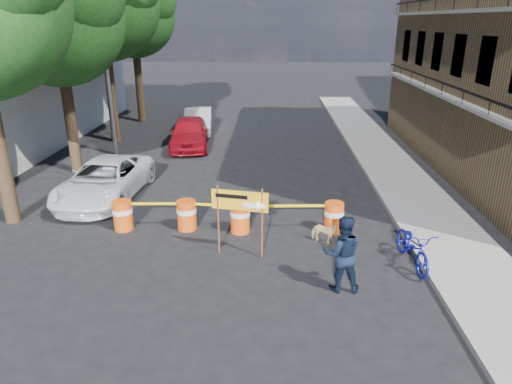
# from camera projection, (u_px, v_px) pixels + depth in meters

# --- Properties ---
(ground) EXTENTS (120.00, 120.00, 0.00)m
(ground) POSITION_uv_depth(u_px,v_px,m) (225.00, 256.00, 12.11)
(ground) COLOR black
(ground) RESTS_ON ground
(sidewalk_east) EXTENTS (2.40, 40.00, 0.15)m
(sidewalk_east) POSITION_uv_depth(u_px,v_px,m) (401.00, 181.00, 17.50)
(sidewalk_east) COLOR gray
(sidewalk_east) RESTS_ON ground
(tree_mid_a) EXTENTS (5.25, 5.00, 8.68)m
(tree_mid_a) POSITION_uv_depth(u_px,v_px,m) (57.00, 16.00, 16.75)
(tree_mid_a) COLOR #332316
(tree_mid_a) RESTS_ON ground
(tree_mid_b) EXTENTS (5.67, 5.40, 9.62)m
(tree_mid_b) POSITION_uv_depth(u_px,v_px,m) (102.00, 1.00, 21.17)
(tree_mid_b) COLOR #332316
(tree_mid_b) RESTS_ON ground
(tree_far) EXTENTS (5.04, 4.80, 8.84)m
(tree_far) POSITION_uv_depth(u_px,v_px,m) (134.00, 14.00, 26.02)
(tree_far) COLOR #332316
(tree_far) RESTS_ON ground
(streetlamp) EXTENTS (1.25, 0.18, 8.00)m
(streetlamp) POSITION_uv_depth(u_px,v_px,m) (107.00, 57.00, 19.63)
(streetlamp) COLOR gray
(streetlamp) RESTS_ON ground
(barrel_far_left) EXTENTS (0.58, 0.58, 0.90)m
(barrel_far_left) POSITION_uv_depth(u_px,v_px,m) (123.00, 215.00, 13.48)
(barrel_far_left) COLOR #E8400D
(barrel_far_left) RESTS_ON ground
(barrel_mid_left) EXTENTS (0.58, 0.58, 0.90)m
(barrel_mid_left) POSITION_uv_depth(u_px,v_px,m) (187.00, 214.00, 13.50)
(barrel_mid_left) COLOR #E8400D
(barrel_mid_left) RESTS_ON ground
(barrel_mid_right) EXTENTS (0.58, 0.58, 0.90)m
(barrel_mid_right) POSITION_uv_depth(u_px,v_px,m) (240.00, 217.00, 13.31)
(barrel_mid_right) COLOR #E8400D
(barrel_mid_right) RESTS_ON ground
(barrel_far_right) EXTENTS (0.58, 0.58, 0.90)m
(barrel_far_right) POSITION_uv_depth(u_px,v_px,m) (334.00, 217.00, 13.35)
(barrel_far_right) COLOR #E8400D
(barrel_far_right) RESTS_ON ground
(detour_sign) EXTENTS (1.47, 0.46, 1.92)m
(detour_sign) POSITION_uv_depth(u_px,v_px,m) (247.00, 207.00, 11.62)
(detour_sign) COLOR #592D19
(detour_sign) RESTS_ON ground
(pedestrian) EXTENTS (0.90, 0.70, 1.84)m
(pedestrian) POSITION_uv_depth(u_px,v_px,m) (342.00, 254.00, 10.30)
(pedestrian) COLOR black
(pedestrian) RESTS_ON ground
(bicycle) EXTENTS (0.79, 1.11, 1.98)m
(bicycle) POSITION_uv_depth(u_px,v_px,m) (415.00, 229.00, 11.33)
(bicycle) COLOR #161DB4
(bicycle) RESTS_ON ground
(dog) EXTENTS (0.82, 0.61, 0.63)m
(dog) POSITION_uv_depth(u_px,v_px,m) (323.00, 232.00, 12.71)
(dog) COLOR #E0C380
(dog) RESTS_ON ground
(suv_white) EXTENTS (2.55, 5.02, 1.36)m
(suv_white) POSITION_uv_depth(u_px,v_px,m) (105.00, 180.00, 15.76)
(suv_white) COLOR silver
(suv_white) RESTS_ON ground
(sedan_red) EXTENTS (2.28, 4.58, 1.50)m
(sedan_red) POSITION_uv_depth(u_px,v_px,m) (189.00, 133.00, 22.14)
(sedan_red) COLOR maroon
(sedan_red) RESTS_ON ground
(sedan_silver) EXTENTS (1.89, 4.27, 1.36)m
(sedan_silver) POSITION_uv_depth(u_px,v_px,m) (198.00, 120.00, 25.17)
(sedan_silver) COLOR silver
(sedan_silver) RESTS_ON ground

